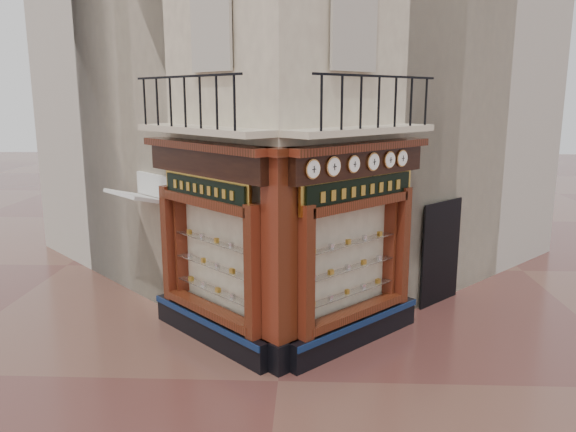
{
  "coord_description": "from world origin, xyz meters",
  "views": [
    {
      "loc": [
        0.53,
        -8.85,
        4.8
      ],
      "look_at": [
        0.09,
        2.0,
        2.49
      ],
      "focal_mm": 35.0,
      "sensor_mm": 36.0,
      "label": 1
    }
  ],
  "objects_px": {
    "clock_a": "(313,169)",
    "awning": "(143,312)",
    "corner_pilaster": "(279,264)",
    "clock_d": "(373,162)",
    "clock_e": "(389,160)",
    "signboard_left": "(205,189)",
    "signboard_right": "(360,190)",
    "clock_f": "(402,158)",
    "clock_b": "(333,167)",
    "clock_c": "(354,164)"
  },
  "relations": [
    {
      "from": "clock_c",
      "to": "clock_f",
      "type": "bearing_deg",
      "value": 0.0
    },
    {
      "from": "corner_pilaster",
      "to": "clock_d",
      "type": "relative_size",
      "value": 11.57
    },
    {
      "from": "corner_pilaster",
      "to": "clock_c",
      "type": "xyz_separation_m",
      "value": [
        1.3,
        0.69,
        1.67
      ]
    },
    {
      "from": "clock_f",
      "to": "clock_c",
      "type": "bearing_deg",
      "value": -180.0
    },
    {
      "from": "clock_c",
      "to": "clock_f",
      "type": "distance_m",
      "value": 1.44
    },
    {
      "from": "clock_e",
      "to": "clock_f",
      "type": "height_order",
      "value": "clock_f"
    },
    {
      "from": "corner_pilaster",
      "to": "signboard_left",
      "type": "relative_size",
      "value": 2.04
    },
    {
      "from": "clock_d",
      "to": "clock_f",
      "type": "height_order",
      "value": "clock_d"
    },
    {
      "from": "clock_b",
      "to": "clock_c",
      "type": "xyz_separation_m",
      "value": [
        0.38,
        0.38,
        0.0
      ]
    },
    {
      "from": "clock_f",
      "to": "signboard_right",
      "type": "xyz_separation_m",
      "value": [
        -0.85,
        -0.7,
        -0.52
      ]
    },
    {
      "from": "clock_d",
      "to": "clock_e",
      "type": "height_order",
      "value": "clock_d"
    },
    {
      "from": "signboard_left",
      "to": "signboard_right",
      "type": "relative_size",
      "value": 0.87
    },
    {
      "from": "clock_b",
      "to": "clock_d",
      "type": "distance_m",
      "value": 1.09
    },
    {
      "from": "signboard_right",
      "to": "clock_b",
      "type": "bearing_deg",
      "value": -172.81
    },
    {
      "from": "corner_pilaster",
      "to": "clock_d",
      "type": "xyz_separation_m",
      "value": [
        1.69,
        1.08,
        1.67
      ]
    },
    {
      "from": "clock_a",
      "to": "clock_e",
      "type": "bearing_deg",
      "value": 0.0
    },
    {
      "from": "clock_d",
      "to": "clock_f",
      "type": "bearing_deg",
      "value": 0.0
    },
    {
      "from": "corner_pilaster",
      "to": "signboard_right",
      "type": "height_order",
      "value": "corner_pilaster"
    },
    {
      "from": "clock_f",
      "to": "clock_a",
      "type": "bearing_deg",
      "value": -180.0
    },
    {
      "from": "clock_b",
      "to": "signboard_left",
      "type": "relative_size",
      "value": 0.18
    },
    {
      "from": "clock_e",
      "to": "clock_f",
      "type": "bearing_deg",
      "value": -0.0
    },
    {
      "from": "corner_pilaster",
      "to": "signboard_right",
      "type": "xyz_separation_m",
      "value": [
        1.46,
        1.01,
        1.15
      ]
    },
    {
      "from": "clock_d",
      "to": "signboard_right",
      "type": "distance_m",
      "value": 0.57
    },
    {
      "from": "clock_e",
      "to": "awning",
      "type": "height_order",
      "value": "clock_e"
    },
    {
      "from": "clock_c",
      "to": "clock_d",
      "type": "distance_m",
      "value": 0.55
    },
    {
      "from": "clock_a",
      "to": "awning",
      "type": "height_order",
      "value": "clock_a"
    },
    {
      "from": "clock_a",
      "to": "clock_e",
      "type": "relative_size",
      "value": 1.04
    },
    {
      "from": "clock_a",
      "to": "clock_c",
      "type": "distance_m",
      "value": 1.04
    },
    {
      "from": "signboard_left",
      "to": "signboard_right",
      "type": "xyz_separation_m",
      "value": [
        2.92,
        0.0,
        0.0
      ]
    },
    {
      "from": "clock_a",
      "to": "clock_d",
      "type": "bearing_deg",
      "value": 0.0
    },
    {
      "from": "clock_a",
      "to": "clock_b",
      "type": "height_order",
      "value": "clock_b"
    },
    {
      "from": "clock_d",
      "to": "signboard_left",
      "type": "relative_size",
      "value": 0.18
    },
    {
      "from": "clock_f",
      "to": "signboard_right",
      "type": "relative_size",
      "value": 0.15
    },
    {
      "from": "corner_pilaster",
      "to": "clock_d",
      "type": "distance_m",
      "value": 2.61
    },
    {
      "from": "corner_pilaster",
      "to": "awning",
      "type": "xyz_separation_m",
      "value": [
        -3.26,
        2.55,
        -1.95
      ]
    },
    {
      "from": "clock_f",
      "to": "signboard_right",
      "type": "bearing_deg",
      "value": 174.25
    },
    {
      "from": "clock_c",
      "to": "clock_b",
      "type": "bearing_deg",
      "value": 180.0
    },
    {
      "from": "corner_pilaster",
      "to": "clock_e",
      "type": "bearing_deg",
      "value": -9.88
    },
    {
      "from": "clock_a",
      "to": "awning",
      "type": "bearing_deg",
      "value": 100.87
    },
    {
      "from": "signboard_right",
      "to": "clock_c",
      "type": "bearing_deg",
      "value": -162.06
    },
    {
      "from": "signboard_left",
      "to": "signboard_right",
      "type": "height_order",
      "value": "signboard_right"
    },
    {
      "from": "clock_b",
      "to": "clock_c",
      "type": "height_order",
      "value": "clock_b"
    },
    {
      "from": "clock_a",
      "to": "clock_b",
      "type": "relative_size",
      "value": 0.96
    },
    {
      "from": "clock_b",
      "to": "clock_f",
      "type": "bearing_deg",
      "value": 0.0
    },
    {
      "from": "clock_a",
      "to": "clock_d",
      "type": "height_order",
      "value": "clock_d"
    },
    {
      "from": "clock_a",
      "to": "signboard_right",
      "type": "relative_size",
      "value": 0.15
    },
    {
      "from": "clock_e",
      "to": "signboard_right",
      "type": "bearing_deg",
      "value": 171.05
    },
    {
      "from": "corner_pilaster",
      "to": "signboard_left",
      "type": "xyz_separation_m",
      "value": [
        -1.46,
        1.01,
        1.15
      ]
    },
    {
      "from": "awning",
      "to": "signboard_right",
      "type": "relative_size",
      "value": 0.64
    },
    {
      "from": "clock_b",
      "to": "clock_c",
      "type": "relative_size",
      "value": 1.11
    }
  ]
}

